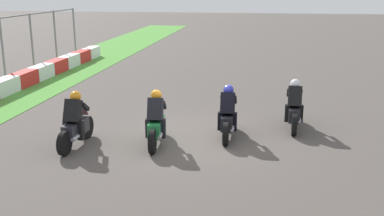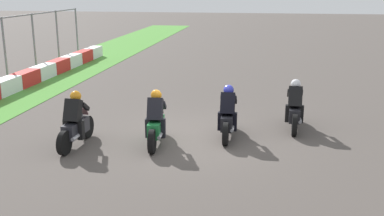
# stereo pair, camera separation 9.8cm
# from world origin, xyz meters

# --- Properties ---
(ground_plane) EXTENTS (120.00, 120.00, 0.00)m
(ground_plane) POSITION_xyz_m (0.00, 0.00, 0.00)
(ground_plane) COLOR #4E4742
(rider_lane_a) EXTENTS (2.04, 0.54, 1.51)m
(rider_lane_a) POSITION_xyz_m (1.29, -2.90, 0.62)
(rider_lane_a) COLOR black
(rider_lane_a) RESTS_ON ground_plane
(rider_lane_b) EXTENTS (2.04, 0.54, 1.51)m
(rider_lane_b) POSITION_xyz_m (0.17, -0.98, 0.62)
(rider_lane_b) COLOR black
(rider_lane_b) RESTS_ON ground_plane
(rider_lane_c) EXTENTS (2.04, 0.55, 1.51)m
(rider_lane_c) POSITION_xyz_m (-0.75, 0.90, 0.62)
(rider_lane_c) COLOR black
(rider_lane_c) RESTS_ON ground_plane
(rider_lane_d) EXTENTS (2.04, 0.55, 1.51)m
(rider_lane_d) POSITION_xyz_m (-1.23, 3.02, 0.62)
(rider_lane_d) COLOR black
(rider_lane_d) RESTS_ON ground_plane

